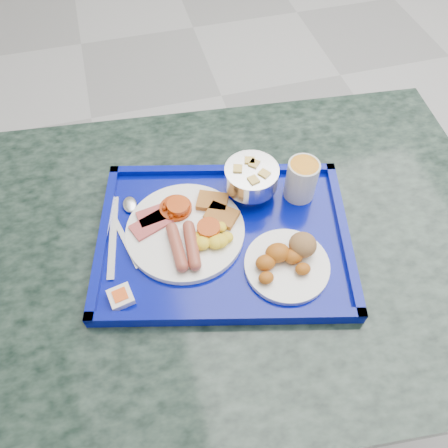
% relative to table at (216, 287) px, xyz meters
% --- Properties ---
extents(floor, '(6.00, 6.00, 0.00)m').
position_rel_table_xyz_m(floor, '(1.03, 0.67, -0.55)').
color(floor, '#9C9B9E').
rests_on(floor, ground).
extents(table, '(1.25, 0.90, 0.73)m').
position_rel_table_xyz_m(table, '(0.00, 0.00, 0.00)').
color(table, slate).
rests_on(table, floor).
extents(tray, '(0.55, 0.46, 0.03)m').
position_rel_table_xyz_m(tray, '(0.02, 0.00, 0.20)').
color(tray, '#030B8D').
rests_on(tray, table).
extents(main_plate, '(0.23, 0.23, 0.04)m').
position_rel_table_xyz_m(main_plate, '(-0.04, 0.02, 0.22)').
color(main_plate, white).
rests_on(main_plate, tray).
extents(bread_plate, '(0.16, 0.16, 0.05)m').
position_rel_table_xyz_m(bread_plate, '(0.12, -0.09, 0.22)').
color(bread_plate, white).
rests_on(bread_plate, tray).
extents(fruit_bowl, '(0.11, 0.11, 0.07)m').
position_rel_table_xyz_m(fruit_bowl, '(0.10, 0.09, 0.25)').
color(fruit_bowl, silver).
rests_on(fruit_bowl, tray).
extents(juice_cup, '(0.06, 0.06, 0.09)m').
position_rel_table_xyz_m(juice_cup, '(0.20, 0.06, 0.25)').
color(juice_cup, silver).
rests_on(juice_cup, tray).
extents(spoon, '(0.06, 0.18, 0.01)m').
position_rel_table_xyz_m(spoon, '(-0.15, 0.10, 0.21)').
color(spoon, silver).
rests_on(spoon, tray).
extents(knife, '(0.04, 0.19, 0.00)m').
position_rel_table_xyz_m(knife, '(-0.19, 0.05, 0.21)').
color(knife, silver).
rests_on(knife, tray).
extents(jam_packet, '(0.05, 0.05, 0.02)m').
position_rel_table_xyz_m(jam_packet, '(-0.19, -0.08, 0.21)').
color(jam_packet, white).
rests_on(jam_packet, tray).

